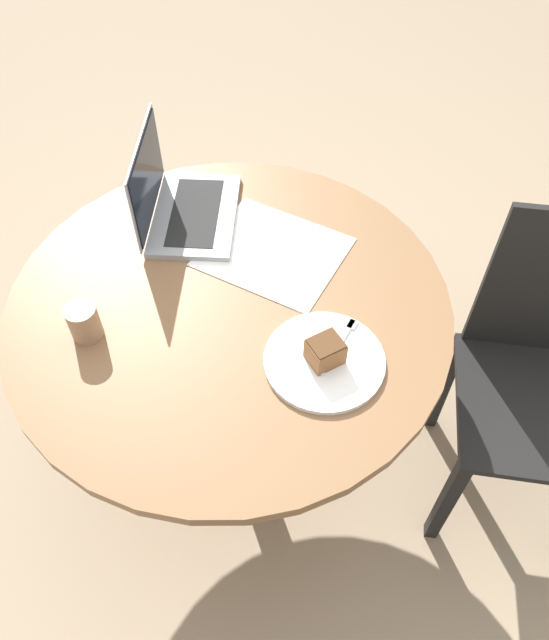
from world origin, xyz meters
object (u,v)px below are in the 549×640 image
(coffee_glass, at_px, (84,322))
(chair, at_px, (539,378))
(laptop, at_px, (182,204))
(plate, at_px, (324,361))

(coffee_glass, bearing_deg, chair, -161.04)
(laptop, bearing_deg, chair, 73.09)
(laptop, bearing_deg, coffee_glass, -21.55)
(coffee_glass, height_order, laptop, laptop)
(coffee_glass, xyz_separation_m, laptop, (-0.06, -0.43, -0.00))
(plate, height_order, laptop, laptop)
(plate, xyz_separation_m, coffee_glass, (0.53, 0.08, 0.04))
(chair, bearing_deg, coffee_glass, 11.08)
(coffee_glass, bearing_deg, laptop, -98.20)
(coffee_glass, bearing_deg, plate, -171.70)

